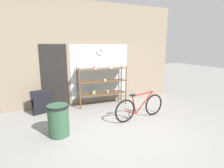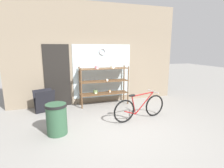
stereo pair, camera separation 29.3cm
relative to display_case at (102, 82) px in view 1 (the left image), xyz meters
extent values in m
plane|color=gray|center=(-0.17, -2.07, -0.83)|extent=(30.00, 30.00, 0.00)
cube|color=gray|center=(-0.17, 0.37, 0.93)|extent=(6.07, 0.08, 3.51)
cube|color=silver|center=(0.03, 0.32, 0.32)|extent=(2.11, 0.02, 1.90)
cube|color=black|center=(-1.54, 0.31, 0.22)|extent=(0.84, 0.03, 2.10)
torus|color=#B7B7BC|center=(0.03, 0.30, 1.02)|extent=(0.26, 0.06, 0.26)
cylinder|color=brown|center=(-0.82, -0.20, -0.15)|extent=(0.04, 0.04, 1.35)
cylinder|color=brown|center=(0.83, -0.20, -0.15)|extent=(0.04, 0.04, 1.35)
cylinder|color=brown|center=(-0.82, 0.21, -0.15)|extent=(0.04, 0.04, 1.35)
cylinder|color=brown|center=(0.83, 0.21, -0.15)|extent=(0.04, 0.04, 1.35)
cube|color=brown|center=(0.01, 0.00, -0.42)|extent=(1.69, 0.45, 0.02)
cube|color=brown|center=(0.01, 0.00, 0.02)|extent=(1.69, 0.45, 0.02)
cube|color=brown|center=(0.01, 0.00, 0.46)|extent=(1.69, 0.45, 0.02)
cylinder|color=beige|center=(0.29, -0.09, 0.51)|extent=(0.15, 0.15, 0.09)
cube|color=white|center=(0.29, -0.18, 0.49)|extent=(0.05, 0.00, 0.04)
ellipsoid|color=beige|center=(0.10, -0.05, 0.06)|extent=(0.09, 0.08, 0.06)
cube|color=white|center=(0.10, -0.10, 0.05)|extent=(0.05, 0.00, 0.04)
ellipsoid|color=#AD7F4C|center=(0.23, 0.09, -0.37)|extent=(0.11, 0.09, 0.08)
cube|color=white|center=(0.23, 0.03, -0.39)|extent=(0.05, 0.00, 0.04)
cylinder|color=#7A995B|center=(-0.30, 0.07, -0.36)|extent=(0.15, 0.15, 0.11)
cube|color=white|center=(-0.30, -0.02, -0.39)|extent=(0.05, 0.00, 0.04)
cylinder|color=pink|center=(-0.27, -0.10, 0.51)|extent=(0.14, 0.14, 0.09)
cube|color=white|center=(-0.27, -0.18, 0.49)|extent=(0.05, 0.00, 0.04)
torus|color=black|center=(0.11, -1.67, -0.51)|extent=(0.64, 0.15, 0.64)
torus|color=black|center=(1.13, -1.49, -0.51)|extent=(0.64, 0.15, 0.64)
cylinder|color=maroon|center=(0.76, -1.56, -0.37)|extent=(0.61, 0.13, 0.59)
cylinder|color=maroon|center=(0.70, -1.57, -0.11)|extent=(0.72, 0.15, 0.07)
cylinder|color=maroon|center=(0.40, -1.62, -0.39)|extent=(0.16, 0.06, 0.53)
cylinder|color=maroon|center=(0.29, -1.64, -0.58)|extent=(0.37, 0.09, 0.17)
ellipsoid|color=black|center=(0.34, -1.63, -0.10)|extent=(0.23, 0.12, 0.06)
cylinder|color=#B2B2B7|center=(1.05, -1.51, -0.07)|extent=(0.10, 0.46, 0.02)
cube|color=black|center=(-1.93, -0.28, -0.46)|extent=(0.60, 0.38, 0.71)
cube|color=black|center=(-2.00, -0.12, -0.46)|extent=(0.60, 0.38, 0.71)
cylinder|color=#2D5138|center=(-1.61, -1.77, -0.46)|extent=(0.47, 0.47, 0.73)
cylinder|color=black|center=(-1.61, -1.77, -0.13)|extent=(0.49, 0.49, 0.06)
camera|label=1|loc=(-1.82, -5.67, 1.15)|focal=28.00mm
camera|label=2|loc=(-1.55, -5.77, 1.15)|focal=28.00mm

